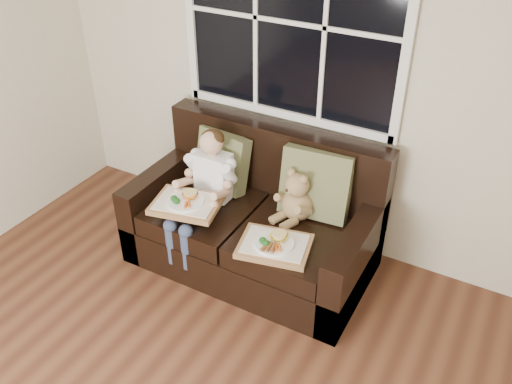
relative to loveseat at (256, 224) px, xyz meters
The scene contains 9 objects.
room_walls 2.42m from the loveseat, 80.32° to the right, with size 4.52×5.02×2.71m.
window_back 1.42m from the loveseat, 90.00° to the left, with size 1.62×0.04×1.37m.
loveseat is the anchor object (origin of this frame).
pillow_left 0.53m from the loveseat, 157.26° to the left, with size 0.46×0.28×0.44m.
pillow_right 0.56m from the loveseat, 21.87° to the left, with size 0.50×0.26×0.49m.
child 0.48m from the loveseat, 160.53° to the right, with size 0.37×0.59×0.83m.
teddy_bear 0.42m from the loveseat, ahead, with size 0.27×0.32×0.39m.
tray_left 0.55m from the loveseat, 137.69° to the right, with size 0.51×0.43×0.10m.
tray_right 0.49m from the loveseat, 45.80° to the right, with size 0.52×0.43×0.10m.
Camera 1 is at (1.17, -0.72, 2.68)m, focal length 38.00 mm.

